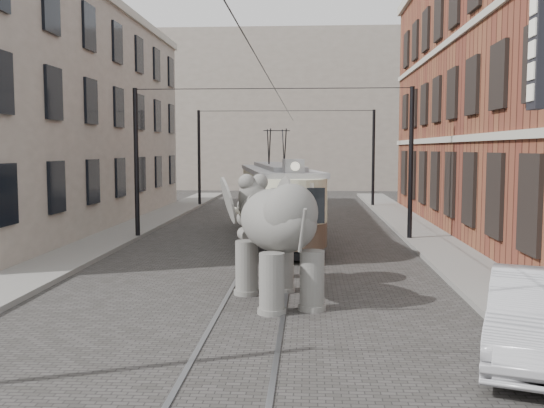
{
  "coord_description": "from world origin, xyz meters",
  "views": [
    {
      "loc": [
        1.27,
        -18.09,
        3.61
      ],
      "look_at": [
        0.25,
        -1.29,
        2.1
      ],
      "focal_mm": 40.59,
      "sensor_mm": 36.0,
      "label": 1
    }
  ],
  "objects": [
    {
      "name": "tram_rails",
      "position": [
        0.0,
        0.0,
        0.01
      ],
      "size": [
        1.54,
        80.0,
        0.02
      ],
      "primitive_type": null,
      "color": "slate",
      "rests_on": "ground"
    },
    {
      "name": "elephant",
      "position": [
        0.54,
        -3.81,
        1.5
      ],
      "size": [
        4.38,
        5.55,
        2.99
      ],
      "primitive_type": null,
      "rotation": [
        0.0,
        0.0,
        0.4
      ],
      "color": "#64615C",
      "rests_on": "ground"
    },
    {
      "name": "sidewalk_right",
      "position": [
        6.0,
        0.0,
        0.07
      ],
      "size": [
        2.0,
        60.0,
        0.15
      ],
      "primitive_type": "cube",
      "color": "slate",
      "rests_on": "ground"
    },
    {
      "name": "catenary",
      "position": [
        -0.2,
        5.0,
        3.0
      ],
      "size": [
        11.0,
        30.2,
        6.0
      ],
      "primitive_type": null,
      "color": "black",
      "rests_on": "ground"
    },
    {
      "name": "distant_block",
      "position": [
        0.0,
        40.0,
        7.0
      ],
      "size": [
        28.0,
        10.0,
        14.0
      ],
      "primitive_type": "cube",
      "color": "gray",
      "rests_on": "ground"
    },
    {
      "name": "tram",
      "position": [
        -0.04,
        6.49,
        2.19
      ],
      "size": [
        4.03,
        11.27,
        4.38
      ],
      "primitive_type": null,
      "rotation": [
        0.0,
        0.0,
        0.16
      ],
      "color": "beige",
      "rests_on": "ground"
    },
    {
      "name": "brick_building",
      "position": [
        11.0,
        9.0,
        6.0
      ],
      "size": [
        8.0,
        26.0,
        12.0
      ],
      "primitive_type": "cube",
      "color": "brown",
      "rests_on": "ground"
    },
    {
      "name": "parked_car",
      "position": [
        5.2,
        -7.52,
        0.74
      ],
      "size": [
        2.98,
        4.78,
        1.49
      ],
      "primitive_type": "imported",
      "rotation": [
        0.0,
        0.0,
        -0.34
      ],
      "color": "#A4A4A9",
      "rests_on": "ground"
    },
    {
      "name": "stucco_building",
      "position": [
        -11.0,
        10.0,
        5.0
      ],
      "size": [
        7.0,
        24.0,
        10.0
      ],
      "primitive_type": "cube",
      "color": "gray",
      "rests_on": "ground"
    },
    {
      "name": "ground",
      "position": [
        0.0,
        0.0,
        0.0
      ],
      "size": [
        120.0,
        120.0,
        0.0
      ],
      "primitive_type": "plane",
      "color": "#3D3A38"
    },
    {
      "name": "sidewalk_left",
      "position": [
        -6.5,
        0.0,
        0.07
      ],
      "size": [
        2.0,
        60.0,
        0.15
      ],
      "primitive_type": "cube",
      "color": "slate",
      "rests_on": "ground"
    }
  ]
}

